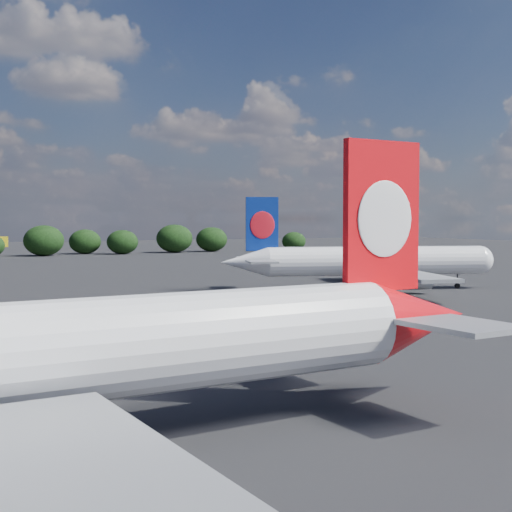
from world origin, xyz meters
name	(u,v)px	position (x,y,z in m)	size (l,w,h in m)	color
qantas_airliner	(85,353)	(1.84, -0.84, 4.56)	(45.89, 43.72, 14.97)	white
china_southern_airliner	(367,262)	(54.06, 56.71, 4.17)	(41.51, 39.76, 13.70)	white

